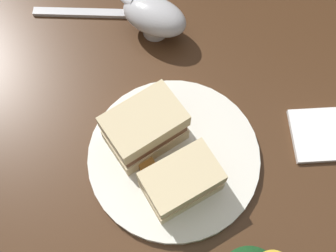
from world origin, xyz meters
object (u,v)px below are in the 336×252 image
at_px(fork, 83,13).
at_px(gravy_boat, 154,16).
at_px(napkin, 327,134).
at_px(plate, 174,157).
at_px(sandwich_half_left, 145,128).
at_px(sandwich_half_right, 181,181).

bearing_deg(fork, gravy_boat, 165.13).
bearing_deg(napkin, plate, 25.95).
height_order(napkin, fork, napkin).
height_order(sandwich_half_left, napkin, sandwich_half_left).
bearing_deg(sandwich_half_right, gravy_boat, -64.52).
distance_m(sandwich_half_right, fork, 0.37).
bearing_deg(sandwich_half_right, plate, -61.80).
relative_size(plate, sandwich_half_left, 1.99).
bearing_deg(fork, sandwich_half_right, 119.63).
height_order(sandwich_half_right, napkin, sandwich_half_right).
distance_m(plate, napkin, 0.24).
relative_size(plate, napkin, 2.39).
height_order(sandwich_half_right, fork, sandwich_half_right).
distance_m(sandwich_half_left, fork, 0.28).
xyz_separation_m(plate, gravy_boat, (0.10, -0.22, 0.04)).
xyz_separation_m(sandwich_half_left, gravy_boat, (0.05, -0.21, -0.01)).
relative_size(plate, fork, 1.46).
bearing_deg(gravy_boat, sandwich_half_left, 104.35).
xyz_separation_m(sandwich_half_left, sandwich_half_right, (-0.07, 0.06, -0.01)).
xyz_separation_m(plate, napkin, (-0.22, -0.11, -0.00)).
height_order(sandwich_half_right, gravy_boat, sandwich_half_right).
height_order(gravy_boat, fork, gravy_boat).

